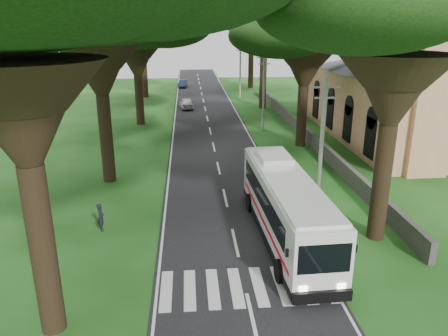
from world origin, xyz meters
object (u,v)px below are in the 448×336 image
Objects in this scene: pole_mid at (264,90)px; coach_bus at (286,206)px; pedestrian at (101,217)px; distant_car_a at (186,103)px; church at (402,88)px; pole_near at (322,142)px; pole_far at (240,69)px; distant_car_b at (183,84)px.

coach_bus is at bearing -96.84° from pole_mid.
distant_car_a is at bearing -27.28° from pedestrian.
pedestrian is (-12.67, -21.94, -3.39)m from pole_mid.
church is 3.00× the size of pole_near.
pole_mid is 1.99× the size of distant_car_a.
church is at bearing -63.18° from pole_far.
pole_near is 2.21× the size of distant_car_b.
distant_car_a is 1.11× the size of distant_car_b.
coach_bus is at bearing -127.63° from pole_near.
pedestrian is (-12.67, -41.94, -3.39)m from pole_far.
distant_car_b is 2.28× the size of pedestrian.
pole_far reaches higher than pedestrian.
coach_bus is 7.46× the size of pedestrian.
distant_car_b is (-20.86, 35.75, -4.28)m from church.
church reaches higher than pedestrian.
distant_car_a is at bearing -136.05° from pole_far.
distant_car_a is at bearing 122.54° from pole_mid.
pole_far is 5.04× the size of pedestrian.
pole_mid is (0.00, 20.00, 0.00)m from pole_near.
distant_car_a is (-7.90, -7.62, -3.46)m from pole_far.
pole_mid reaches higher than distant_car_a.
pole_far is at bearing 90.00° from pole_mid.
church is 13.16m from pole_mid.
coach_bus reaches higher than distant_car_a.
church reaches higher than distant_car_b.
distant_car_a reaches higher than distant_car_b.
pole_near and pole_far have the same top height.
church reaches higher than pole_far.
pole_mid is 0.68× the size of coach_bus.
pole_near is 1.99× the size of distant_car_a.
pole_near and pole_mid have the same top height.
pole_mid is 2.21× the size of distant_car_b.
coach_bus is at bearing -119.42° from pedestrian.
pedestrian reaches higher than distant_car_b.
coach_bus is 3.27× the size of distant_car_b.
pole_mid is (-12.36, 4.45, -0.73)m from church.
church reaches higher than distant_car_a.
pole_near is at bearing 98.28° from distant_car_a.
pole_near is at bearing -75.49° from distant_car_b.
church is 19.88m from pole_near.
pole_near is (-12.36, -15.55, -0.73)m from church.
pole_far is 1.99× the size of distant_car_a.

